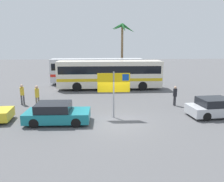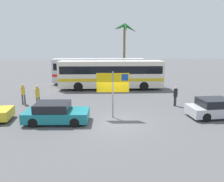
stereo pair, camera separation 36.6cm
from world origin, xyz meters
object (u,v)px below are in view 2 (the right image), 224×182
at_px(car_teal, 56,113).
at_px(pedestrian_by_bus, 38,94).
at_px(bus_front_coach, 111,73).
at_px(pedestrian_crossing_lot, 175,95).
at_px(bus_rear_coach, 99,70).
at_px(ferry_sign, 114,85).
at_px(pedestrian_near_sign, 23,93).
at_px(car_silver, 216,108).

distance_m(car_teal, pedestrian_by_bus, 4.10).
relative_size(bus_front_coach, pedestrian_crossing_lot, 6.98).
height_order(bus_rear_coach, ferry_sign, ferry_sign).
bearing_deg(ferry_sign, bus_rear_coach, 96.65).
bearing_deg(pedestrian_near_sign, bus_rear_coach, -48.85).
bearing_deg(bus_rear_coach, pedestrian_by_bus, -113.37).
relative_size(bus_front_coach, car_silver, 2.82).
distance_m(bus_front_coach, pedestrian_by_bus, 9.41).
relative_size(car_teal, pedestrian_by_bus, 2.27).
bearing_deg(bus_front_coach, pedestrian_crossing_lot, -54.73).
height_order(ferry_sign, pedestrian_near_sign, ferry_sign).
bearing_deg(bus_rear_coach, pedestrian_crossing_lot, -58.77).
distance_m(pedestrian_near_sign, pedestrian_by_bus, 1.81).
height_order(ferry_sign, car_silver, ferry_sign).
height_order(ferry_sign, car_teal, ferry_sign).
xyz_separation_m(bus_rear_coach, pedestrian_near_sign, (-6.14, -9.72, -0.76)).
bearing_deg(car_silver, pedestrian_near_sign, 160.32).
distance_m(bus_front_coach, ferry_sign, 9.80).
distance_m(bus_front_coach, bus_rear_coach, 3.84).
bearing_deg(bus_front_coach, ferry_sign, -90.76).
xyz_separation_m(bus_rear_coach, car_teal, (-2.47, -14.17, -1.15)).
xyz_separation_m(pedestrian_by_bus, pedestrian_crossing_lot, (11.12, 0.02, -0.11)).
height_order(bus_front_coach, pedestrian_by_bus, bus_front_coach).
xyz_separation_m(bus_rear_coach, ferry_sign, (1.31, -13.34, 0.54)).
height_order(car_silver, pedestrian_by_bus, pedestrian_by_bus).
height_order(pedestrian_by_bus, pedestrian_crossing_lot, pedestrian_by_bus).
distance_m(car_silver, pedestrian_by_bus, 13.37).
xyz_separation_m(bus_front_coach, ferry_sign, (-0.13, -9.78, 0.54)).
bearing_deg(car_teal, bus_rear_coach, 81.43).
distance_m(bus_front_coach, pedestrian_crossing_lot, 8.78).
relative_size(bus_front_coach, bus_rear_coach, 1.00).
xyz_separation_m(pedestrian_near_sign, pedestrian_by_bus, (1.51, -1.00, 0.06)).
height_order(bus_rear_coach, car_silver, bus_rear_coach).
relative_size(ferry_sign, car_teal, 0.77).
height_order(ferry_sign, pedestrian_by_bus, ferry_sign).
height_order(bus_rear_coach, pedestrian_by_bus, bus_rear_coach).
bearing_deg(car_silver, ferry_sign, 173.58).
xyz_separation_m(ferry_sign, car_silver, (7.13, -0.16, -1.69)).
bearing_deg(pedestrian_crossing_lot, car_silver, -61.90).
distance_m(car_teal, pedestrian_crossing_lot, 9.61).
bearing_deg(pedestrian_near_sign, ferry_sign, -132.50).
height_order(ferry_sign, pedestrian_crossing_lot, ferry_sign).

